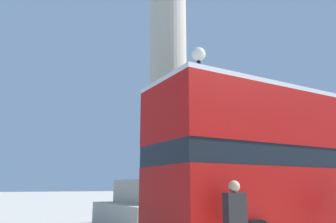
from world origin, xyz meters
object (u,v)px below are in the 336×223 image
object	(u,v)px
bus_a	(314,163)
street_lamp	(200,111)
equestrian_statue	(236,187)
pedestrian_near_lamp	(235,221)
monument_column	(168,79)

from	to	relation	value
bus_a	street_lamp	world-z (taller)	street_lamp
equestrian_statue	street_lamp	xyz separation A→B (m)	(-9.41, -9.35, 2.59)
equestrian_statue	pedestrian_near_lamp	world-z (taller)	equestrian_statue
monument_column	street_lamp	distance (m)	4.82
pedestrian_near_lamp	street_lamp	bearing A→B (deg)	-117.66
monument_column	bus_a	distance (m)	7.88
bus_a	equestrian_statue	distance (m)	13.41
equestrian_statue	pedestrian_near_lamp	distance (m)	17.54
monument_column	pedestrian_near_lamp	xyz separation A→B (m)	(-2.90, -8.00, -5.73)
monument_column	pedestrian_near_lamp	world-z (taller)	monument_column
street_lamp	bus_a	bearing A→B (deg)	-39.38
bus_a	pedestrian_near_lamp	size ratio (longest dim) A/B	6.12
equestrian_statue	street_lamp	size ratio (longest dim) A/B	0.90
monument_column	bus_a	size ratio (longest dim) A/B	1.80
monument_column	equestrian_statue	bearing A→B (deg)	32.22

